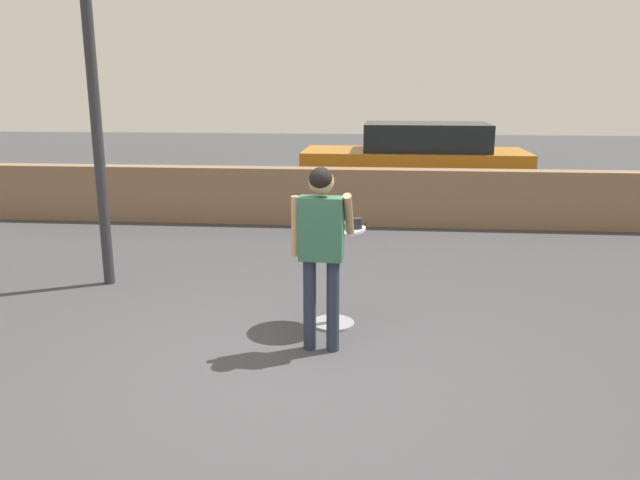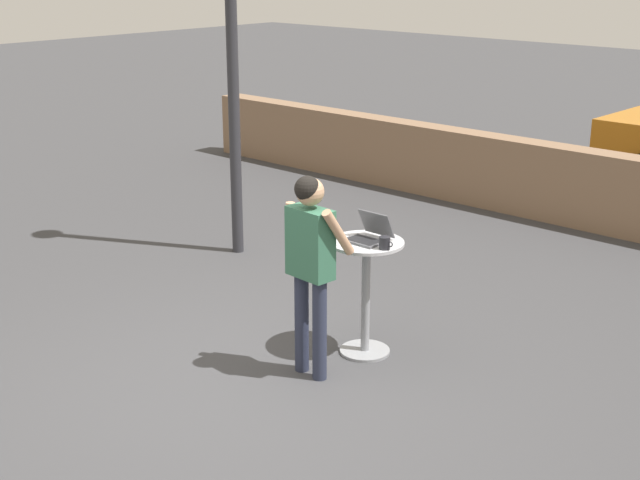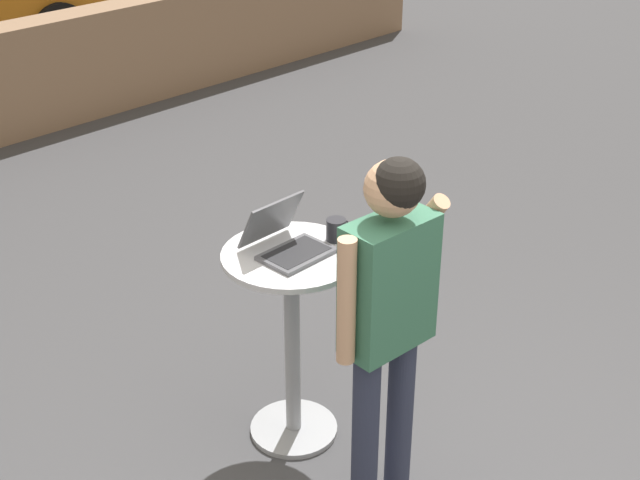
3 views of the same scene
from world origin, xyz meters
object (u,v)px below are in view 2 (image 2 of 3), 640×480
(laptop, at_px, (369,234))
(cafe_table, at_px, (366,283))
(standing_person, at_px, (310,253))
(coffee_mug, at_px, (385,243))

(laptop, bearing_deg, cafe_table, -90.15)
(cafe_table, relative_size, standing_person, 0.60)
(cafe_table, bearing_deg, standing_person, -95.85)
(coffee_mug, bearing_deg, laptop, 160.54)
(cafe_table, xyz_separation_m, standing_person, (-0.06, -0.58, 0.39))
(cafe_table, bearing_deg, coffee_mug, -13.63)
(cafe_table, distance_m, coffee_mug, 0.46)
(laptop, height_order, standing_person, standing_person)
(cafe_table, xyz_separation_m, coffee_mug, (0.22, -0.05, 0.40))
(coffee_mug, xyz_separation_m, standing_person, (-0.28, -0.53, -0.02))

